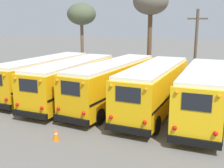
{
  "coord_description": "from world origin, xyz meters",
  "views": [
    {
      "loc": [
        8.32,
        -18.14,
        6.11
      ],
      "look_at": [
        0.0,
        -0.31,
        1.64
      ],
      "focal_mm": 45.0,
      "sensor_mm": 36.0,
      "label": 1
    }
  ],
  "objects_px": {
    "school_bus_3": "(155,87)",
    "bare_tree_1": "(151,3)",
    "school_bus_0": "(45,75)",
    "school_bus_2": "(113,82)",
    "utility_pole": "(196,47)",
    "school_bus_4": "(204,93)",
    "bare_tree_0": "(82,15)",
    "traffic_cone": "(56,134)",
    "school_bus_1": "(73,80)"
  },
  "relations": [
    {
      "from": "utility_pole",
      "to": "traffic_cone",
      "type": "relative_size",
      "value": 10.56
    },
    {
      "from": "traffic_cone",
      "to": "school_bus_4",
      "type": "bearing_deg",
      "value": 43.88
    },
    {
      "from": "school_bus_0",
      "to": "school_bus_1",
      "type": "xyz_separation_m",
      "value": [
        3.2,
        -0.69,
        0.04
      ]
    },
    {
      "from": "school_bus_0",
      "to": "school_bus_4",
      "type": "height_order",
      "value": "school_bus_4"
    },
    {
      "from": "utility_pole",
      "to": "school_bus_4",
      "type": "bearing_deg",
      "value": -77.68
    },
    {
      "from": "school_bus_1",
      "to": "utility_pole",
      "type": "xyz_separation_m",
      "value": [
        7.55,
        9.07,
        2.04
      ]
    },
    {
      "from": "school_bus_0",
      "to": "bare_tree_0",
      "type": "xyz_separation_m",
      "value": [
        -1.06,
        7.89,
        4.98
      ]
    },
    {
      "from": "bare_tree_1",
      "to": "traffic_cone",
      "type": "relative_size",
      "value": 13.68
    },
    {
      "from": "school_bus_4",
      "to": "bare_tree_1",
      "type": "distance_m",
      "value": 13.28
    },
    {
      "from": "school_bus_1",
      "to": "bare_tree_0",
      "type": "height_order",
      "value": "bare_tree_0"
    },
    {
      "from": "traffic_cone",
      "to": "bare_tree_1",
      "type": "bearing_deg",
      "value": 90.48
    },
    {
      "from": "school_bus_3",
      "to": "utility_pole",
      "type": "distance_m",
      "value": 9.26
    },
    {
      "from": "utility_pole",
      "to": "bare_tree_0",
      "type": "relative_size",
      "value": 0.9
    },
    {
      "from": "school_bus_1",
      "to": "school_bus_2",
      "type": "distance_m",
      "value": 3.23
    },
    {
      "from": "school_bus_1",
      "to": "utility_pole",
      "type": "relative_size",
      "value": 1.46
    },
    {
      "from": "school_bus_3",
      "to": "bare_tree_0",
      "type": "height_order",
      "value": "bare_tree_0"
    },
    {
      "from": "school_bus_0",
      "to": "school_bus_3",
      "type": "relative_size",
      "value": 1.04
    },
    {
      "from": "school_bus_3",
      "to": "bare_tree_1",
      "type": "height_order",
      "value": "bare_tree_1"
    },
    {
      "from": "school_bus_0",
      "to": "school_bus_1",
      "type": "relative_size",
      "value": 1.01
    },
    {
      "from": "school_bus_3",
      "to": "bare_tree_0",
      "type": "bearing_deg",
      "value": 141.47
    },
    {
      "from": "school_bus_4",
      "to": "school_bus_0",
      "type": "bearing_deg",
      "value": 175.75
    },
    {
      "from": "school_bus_3",
      "to": "utility_pole",
      "type": "relative_size",
      "value": 1.41
    },
    {
      "from": "school_bus_1",
      "to": "school_bus_3",
      "type": "bearing_deg",
      "value": 0.89
    },
    {
      "from": "school_bus_4",
      "to": "traffic_cone",
      "type": "distance_m",
      "value": 9.12
    },
    {
      "from": "school_bus_2",
      "to": "school_bus_4",
      "type": "distance_m",
      "value": 6.43
    },
    {
      "from": "school_bus_4",
      "to": "school_bus_3",
      "type": "bearing_deg",
      "value": 173.57
    },
    {
      "from": "school_bus_1",
      "to": "school_bus_4",
      "type": "bearing_deg",
      "value": -1.56
    },
    {
      "from": "school_bus_0",
      "to": "school_bus_1",
      "type": "height_order",
      "value": "school_bus_1"
    },
    {
      "from": "school_bus_0",
      "to": "bare_tree_0",
      "type": "distance_m",
      "value": 9.39
    },
    {
      "from": "bare_tree_1",
      "to": "school_bus_4",
      "type": "bearing_deg",
      "value": -56.06
    },
    {
      "from": "school_bus_3",
      "to": "utility_pole",
      "type": "bearing_deg",
      "value": 82.63
    },
    {
      "from": "school_bus_0",
      "to": "utility_pole",
      "type": "relative_size",
      "value": 1.47
    },
    {
      "from": "school_bus_3",
      "to": "school_bus_2",
      "type": "bearing_deg",
      "value": 174.01
    },
    {
      "from": "school_bus_0",
      "to": "utility_pole",
      "type": "distance_m",
      "value": 13.79
    },
    {
      "from": "school_bus_3",
      "to": "school_bus_0",
      "type": "bearing_deg",
      "value": 176.49
    },
    {
      "from": "school_bus_0",
      "to": "traffic_cone",
      "type": "bearing_deg",
      "value": -48.79
    },
    {
      "from": "school_bus_0",
      "to": "school_bus_2",
      "type": "distance_m",
      "value": 6.4
    },
    {
      "from": "school_bus_1",
      "to": "school_bus_3",
      "type": "height_order",
      "value": "school_bus_3"
    },
    {
      "from": "school_bus_0",
      "to": "bare_tree_1",
      "type": "height_order",
      "value": "bare_tree_1"
    },
    {
      "from": "school_bus_3",
      "to": "bare_tree_1",
      "type": "bearing_deg",
      "value": 109.87
    },
    {
      "from": "bare_tree_0",
      "to": "school_bus_4",
      "type": "bearing_deg",
      "value": -32.56
    },
    {
      "from": "school_bus_3",
      "to": "school_bus_1",
      "type": "bearing_deg",
      "value": -179.11
    },
    {
      "from": "utility_pole",
      "to": "bare_tree_0",
      "type": "bearing_deg",
      "value": -177.63
    },
    {
      "from": "bare_tree_0",
      "to": "bare_tree_1",
      "type": "height_order",
      "value": "bare_tree_1"
    },
    {
      "from": "school_bus_1",
      "to": "school_bus_4",
      "type": "relative_size",
      "value": 1.08
    },
    {
      "from": "traffic_cone",
      "to": "utility_pole",
      "type": "bearing_deg",
      "value": 74.04
    },
    {
      "from": "school_bus_3",
      "to": "school_bus_4",
      "type": "distance_m",
      "value": 3.22
    },
    {
      "from": "utility_pole",
      "to": "school_bus_2",
      "type": "bearing_deg",
      "value": -116.78
    },
    {
      "from": "school_bus_2",
      "to": "bare_tree_0",
      "type": "height_order",
      "value": "bare_tree_0"
    },
    {
      "from": "utility_pole",
      "to": "traffic_cone",
      "type": "bearing_deg",
      "value": -105.96
    }
  ]
}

